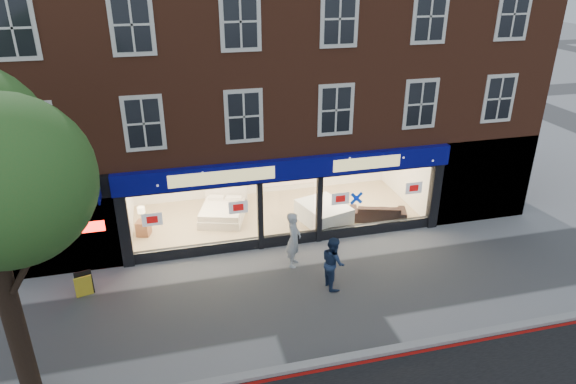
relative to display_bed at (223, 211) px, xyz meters
name	(u,v)px	position (x,y,z in m)	size (l,w,h in m)	color
ground	(315,293)	(2.05, -5.45, -0.41)	(120.00, 120.00, 0.00)	gray
kerb_line	(351,365)	(2.05, -8.55, -0.41)	(60.00, 0.10, 0.01)	#8C0A07
kerb_stone	(349,358)	(2.05, -8.35, -0.35)	(60.00, 0.25, 0.12)	gray
showroom_floor	(276,215)	(2.05, -0.20, -0.36)	(11.00, 4.50, 0.10)	tan
building	(264,35)	(2.03, 1.49, 6.26)	(19.00, 8.26, 10.30)	brown
display_bed	(223,211)	(0.00, 0.00, 0.00)	(2.13, 2.37, 1.11)	white
bedside_table	(143,228)	(-2.96, -0.62, -0.04)	(0.45, 0.45, 0.55)	brown
mattress_stack	(324,213)	(3.65, -1.27, 0.06)	(1.96, 2.23, 0.75)	white
sofa	(378,212)	(5.75, -1.55, -0.01)	(2.10, 0.82, 0.61)	black
a_board	(84,285)	(-4.67, -3.84, -0.03)	(0.50, 0.32, 0.77)	yellow
pedestrian_grey	(294,239)	(1.83, -3.72, 0.54)	(0.69, 0.45, 1.90)	#B5B9BD
pedestrian_blue	(333,262)	(2.68, -5.19, 0.43)	(0.82, 0.64, 1.69)	#1A2A4A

